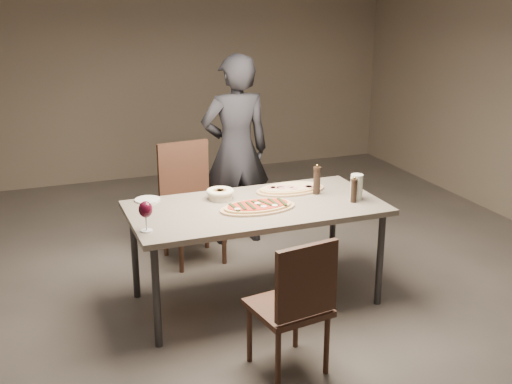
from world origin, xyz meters
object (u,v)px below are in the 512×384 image
object	(u,v)px
chair_near	(296,300)
ham_pizza	(290,189)
diner	(236,151)
pepper_mill_left	(317,180)
carafe	(357,187)
chair_far	(189,195)
zucchini_pizza	(258,207)
bread_basket	(220,193)
dining_table	(256,213)

from	to	relation	value
chair_near	ham_pizza	bearing A→B (deg)	59.29
diner	pepper_mill_left	bearing A→B (deg)	105.38
pepper_mill_left	carafe	bearing A→B (deg)	-45.59
chair_far	zucchini_pizza	bearing A→B (deg)	96.03
zucchini_pizza	carafe	size ratio (longest dim) A/B	2.92
ham_pizza	pepper_mill_left	xyz separation A→B (m)	(0.15, -0.14, 0.09)
zucchini_pizza	pepper_mill_left	world-z (taller)	pepper_mill_left
ham_pizza	carafe	xyz separation A→B (m)	(0.37, -0.36, 0.08)
chair_far	diner	distance (m)	0.60
diner	zucchini_pizza	bearing A→B (deg)	79.34
chair_near	bread_basket	bearing A→B (deg)	84.91
chair_near	carafe	bearing A→B (deg)	35.83
dining_table	chair_near	distance (m)	1.00
carafe	chair_near	xyz separation A→B (m)	(-0.85, -0.84, -0.35)
zucchini_pizza	chair_near	world-z (taller)	chair_near
dining_table	chair_far	distance (m)	1.01
zucchini_pizza	pepper_mill_left	xyz separation A→B (m)	(0.53, 0.16, 0.09)
bread_basket	diner	bearing A→B (deg)	64.54
bread_basket	carafe	size ratio (longest dim) A/B	1.08
dining_table	diner	distance (m)	1.20
bread_basket	chair_far	bearing A→B (deg)	93.11
chair_near	pepper_mill_left	bearing A→B (deg)	50.19
zucchini_pizza	chair_far	distance (m)	1.09
dining_table	bread_basket	size ratio (longest dim) A/B	8.82
ham_pizza	diner	xyz separation A→B (m)	(-0.11, 0.94, 0.08)
ham_pizza	pepper_mill_left	world-z (taller)	pepper_mill_left
dining_table	carafe	xyz separation A→B (m)	(0.73, -0.13, 0.15)
bread_basket	chair_near	distance (m)	1.24
dining_table	ham_pizza	world-z (taller)	ham_pizza
pepper_mill_left	chair_near	xyz separation A→B (m)	(-0.64, -1.05, -0.37)
pepper_mill_left	chair_far	world-z (taller)	chair_far
ham_pizza	dining_table	bearing A→B (deg)	-170.61
dining_table	chair_far	xyz separation A→B (m)	(-0.23, 0.97, -0.14)
chair_far	diner	bearing A→B (deg)	-164.42
chair_near	dining_table	bearing A→B (deg)	74.32
zucchini_pizza	diner	size ratio (longest dim) A/B	0.32
chair_near	diner	world-z (taller)	diner
ham_pizza	zucchini_pizza	bearing A→B (deg)	-163.88
zucchini_pizza	ham_pizza	xyz separation A→B (m)	(0.38, 0.30, -0.00)
dining_table	chair_far	bearing A→B (deg)	103.54
carafe	dining_table	bearing A→B (deg)	169.64
bread_basket	chair_near	world-z (taller)	chair_near
chair_far	dining_table	bearing A→B (deg)	97.76
zucchini_pizza	chair_near	distance (m)	0.94
bread_basket	chair_far	distance (m)	0.78
carafe	bread_basket	bearing A→B (deg)	158.66
ham_pizza	chair_far	bearing A→B (deg)	106.44
zucchini_pizza	bread_basket	bearing A→B (deg)	141.36
pepper_mill_left	bread_basket	bearing A→B (deg)	168.62
pepper_mill_left	chair_near	distance (m)	1.29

